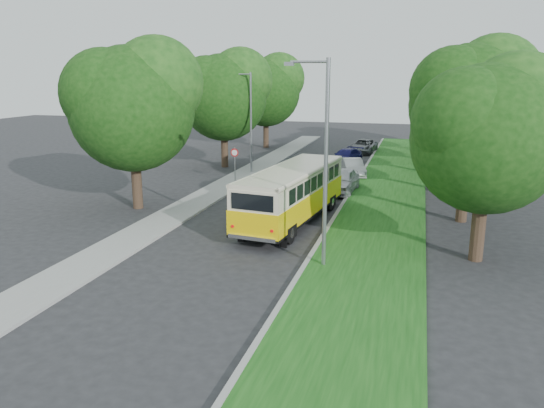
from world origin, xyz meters
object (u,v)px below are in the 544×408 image
(car_grey, at_px, (363,146))
(car_silver, at_px, (341,181))
(lamppost_near, at_px, (324,158))
(lamppost_far, at_px, (250,119))
(car_white, at_px, (353,168))
(vintage_bus, at_px, (292,195))
(car_blue, at_px, (346,156))

(car_grey, bearing_deg, car_silver, -83.13)
(lamppost_near, relative_size, lamppost_far, 1.07)
(car_silver, relative_size, car_white, 1.15)
(car_grey, bearing_deg, lamppost_near, -81.64)
(vintage_bus, height_order, car_blue, vintage_bus)
(car_grey, bearing_deg, car_white, -82.35)
(car_blue, bearing_deg, vintage_bus, -73.46)
(lamppost_near, relative_size, car_silver, 1.77)
(lamppost_near, distance_m, lamppost_far, 20.53)
(lamppost_far, bearing_deg, car_white, 6.17)
(vintage_bus, distance_m, car_silver, 7.95)
(car_silver, relative_size, car_grey, 0.97)
(car_white, bearing_deg, lamppost_near, -104.28)
(car_blue, bearing_deg, lamppost_far, -118.92)
(car_silver, distance_m, car_blue, 11.21)
(lamppost_far, relative_size, car_grey, 1.61)
(car_silver, bearing_deg, vintage_bus, -96.10)
(lamppost_near, height_order, vintage_bus, lamppost_near)
(lamppost_near, distance_m, car_white, 19.73)
(lamppost_near, height_order, car_grey, lamppost_near)
(car_silver, bearing_deg, lamppost_far, 151.54)
(lamppost_near, xyz_separation_m, car_white, (-1.21, 19.33, -3.72))
(car_white, xyz_separation_m, car_blue, (-1.25, 5.43, -0.03))
(car_silver, xyz_separation_m, car_grey, (-0.51, 17.74, -0.12))
(car_silver, bearing_deg, car_white, 93.86)
(lamppost_far, height_order, car_white, lamppost_far)
(lamppost_near, distance_m, car_silver, 14.15)
(car_grey, bearing_deg, lamppost_far, -113.97)
(lamppost_near, relative_size, vintage_bus, 0.82)
(car_silver, bearing_deg, lamppost_near, -81.08)
(car_blue, bearing_deg, car_white, -60.12)
(lamppost_near, bearing_deg, vintage_bus, 113.84)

